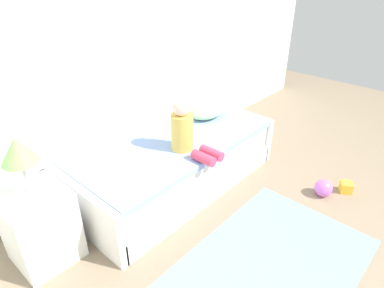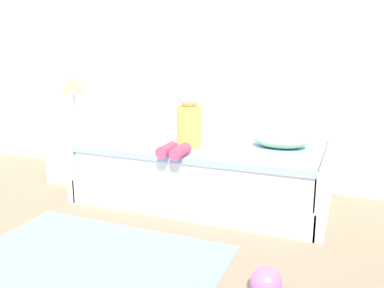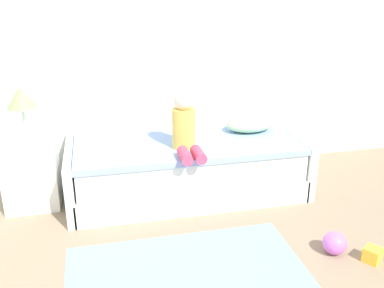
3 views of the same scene
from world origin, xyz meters
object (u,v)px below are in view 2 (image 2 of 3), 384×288
object	(u,v)px
toy_ball	(266,282)
nightstand	(78,150)
child_figure	(187,124)
bed	(203,172)
pillow	(281,140)
table_lamp	(73,86)

from	to	relation	value
toy_ball	nightstand	bearing A→B (deg)	149.53
nightstand	toy_ball	xyz separation A→B (m)	(2.17, -1.28, -0.22)
child_figure	bed	bearing A→B (deg)	76.46
nightstand	pillow	size ratio (longest dim) A/B	1.36
pillow	bed	bearing A→B (deg)	-171.09
table_lamp	toy_ball	bearing A→B (deg)	-30.47
bed	child_figure	distance (m)	0.52
nightstand	pillow	xyz separation A→B (m)	(1.99, 0.05, 0.26)
nightstand	toy_ball	size ratio (longest dim) A/B	3.57
bed	pillow	xyz separation A→B (m)	(0.64, 0.10, 0.32)
bed	toy_ball	world-z (taller)	bed
pillow	toy_ball	size ratio (longest dim) A/B	2.62
child_figure	pillow	size ratio (longest dim) A/B	1.16
bed	table_lamp	size ratio (longest dim) A/B	4.69
table_lamp	child_figure	distance (m)	1.34
child_figure	toy_ball	bearing A→B (deg)	-48.87
bed	child_figure	world-z (taller)	child_figure
nightstand	table_lamp	world-z (taller)	table_lamp
bed	nightstand	distance (m)	1.35
nightstand	child_figure	size ratio (longest dim) A/B	1.18
bed	toy_ball	xyz separation A→B (m)	(0.82, -1.23, -0.16)
toy_ball	bed	bearing A→B (deg)	123.68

